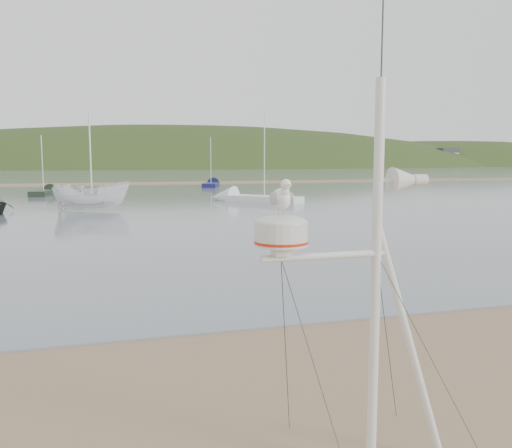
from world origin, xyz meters
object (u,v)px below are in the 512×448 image
object	(u,v)px
boat_white	(91,173)
sailboat_blue_far	(213,184)
sailboat_dark_mid	(48,192)
sailboat_white_near	(240,198)
mast_rig	(371,365)

from	to	relation	value
boat_white	sailboat_blue_far	distance (m)	32.92
boat_white	sailboat_dark_mid	distance (m)	18.95
sailboat_blue_far	sailboat_white_near	bearing A→B (deg)	-96.63
sailboat_blue_far	boat_white	bearing A→B (deg)	-115.94
boat_white	sailboat_white_near	distance (m)	12.76
mast_rig	sailboat_blue_far	xyz separation A→B (m)	(11.23, 62.06, -0.96)
sailboat_dark_mid	sailboat_white_near	xyz separation A→B (m)	(15.72, -13.31, -0.00)
boat_white	sailboat_blue_far	bearing A→B (deg)	-25.13
boat_white	sailboat_dark_mid	world-z (taller)	sailboat_dark_mid
boat_white	sailboat_blue_far	world-z (taller)	sailboat_blue_far
sailboat_dark_mid	sailboat_white_near	bearing A→B (deg)	-40.26
sailboat_white_near	sailboat_blue_far	bearing A→B (deg)	83.37
sailboat_blue_far	sailboat_dark_mid	distance (m)	21.68
mast_rig	sailboat_dark_mid	bearing A→B (deg)	98.21
boat_white	mast_rig	bearing A→B (deg)	-173.69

